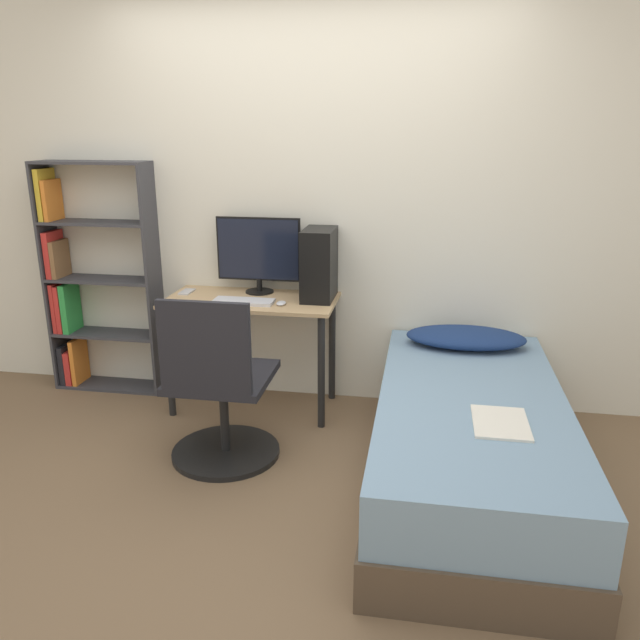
{
  "coord_description": "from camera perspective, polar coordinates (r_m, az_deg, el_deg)",
  "views": [
    {
      "loc": [
        0.71,
        -2.45,
        1.75
      ],
      "look_at": [
        0.16,
        0.71,
        0.75
      ],
      "focal_mm": 35.0,
      "sensor_mm": 36.0,
      "label": 1
    }
  ],
  "objects": [
    {
      "name": "keyboard",
      "position": [
        3.79,
        -7.0,
        1.7
      ],
      "size": [
        0.37,
        0.14,
        0.02
      ],
      "color": "silver",
      "rests_on": "desk"
    },
    {
      "name": "desk",
      "position": [
        3.92,
        -6.25,
        0.21
      ],
      "size": [
        1.05,
        0.52,
        0.73
      ],
      "color": "tan",
      "rests_on": "ground_plane"
    },
    {
      "name": "bed",
      "position": [
        3.26,
        13.45,
        -10.73
      ],
      "size": [
        0.92,
        1.96,
        0.49
      ],
      "color": "#4C3D2D",
      "rests_on": "ground_plane"
    },
    {
      "name": "bookshelf",
      "position": [
        4.49,
        -20.62,
        2.89
      ],
      "size": [
        0.75,
        0.23,
        1.54
      ],
      "color": "#38383D",
      "rests_on": "ground_plane"
    },
    {
      "name": "pillow",
      "position": [
        3.8,
        13.18,
        -1.55
      ],
      "size": [
        0.7,
        0.36,
        0.11
      ],
      "color": "navy",
      "rests_on": "bed"
    },
    {
      "name": "monitor",
      "position": [
        3.97,
        -5.65,
        6.18
      ],
      "size": [
        0.54,
        0.18,
        0.48
      ],
      "color": "black",
      "rests_on": "desk"
    },
    {
      "name": "phone",
      "position": [
        4.09,
        -12.07,
        2.55
      ],
      "size": [
        0.07,
        0.14,
        0.01
      ],
      "color": "#B7B7BC",
      "rests_on": "desk"
    },
    {
      "name": "magazine",
      "position": [
        2.89,
        16.18,
        -9.01
      ],
      "size": [
        0.24,
        0.32,
        0.01
      ],
      "color": "silver",
      "rests_on": "bed"
    },
    {
      "name": "wall_back",
      "position": [
        3.98,
        -0.56,
        10.1
      ],
      "size": [
        8.0,
        0.05,
        2.5
      ],
      "color": "silver",
      "rests_on": "ground_plane"
    },
    {
      "name": "mouse",
      "position": [
        3.73,
        -3.58,
        1.55
      ],
      "size": [
        0.06,
        0.09,
        0.02
      ],
      "color": "silver",
      "rests_on": "desk"
    },
    {
      "name": "office_chair",
      "position": [
        3.38,
        -9.16,
        -7.16
      ],
      "size": [
        0.6,
        0.6,
        0.95
      ],
      "color": "black",
      "rests_on": "ground_plane"
    },
    {
      "name": "ground_plane",
      "position": [
        3.09,
        -5.48,
        -17.26
      ],
      "size": [
        14.0,
        14.0,
        0.0
      ],
      "primitive_type": "plane",
      "color": "brown"
    },
    {
      "name": "pc_tower",
      "position": [
        3.82,
        -0.08,
        5.13
      ],
      "size": [
        0.19,
        0.33,
        0.43
      ],
      "color": "black",
      "rests_on": "desk"
    }
  ]
}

